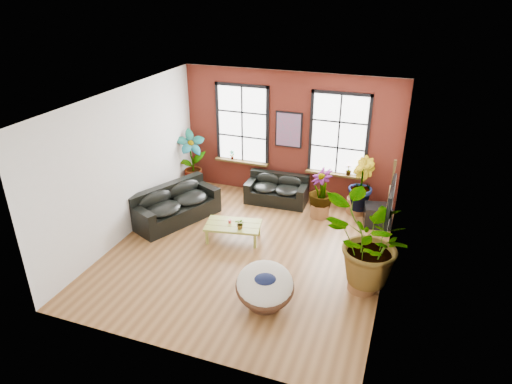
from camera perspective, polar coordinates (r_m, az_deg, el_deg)
room at (r=9.77m, az=-0.91°, el=1.55°), size 6.04×6.54×3.54m
sofa_back at (r=12.59m, az=2.66°, el=0.25°), size 1.70×0.88×0.76m
sofa_left at (r=11.82m, az=-10.15°, el=-1.63°), size 1.78×2.43×0.89m
coffee_table at (r=10.78m, az=-2.87°, el=-4.25°), size 1.40×0.96×0.49m
papasan_chair at (r=8.74m, az=1.12°, el=-11.68°), size 1.44×1.45×0.84m
poster at (r=12.40m, az=4.10°, el=7.77°), size 0.74×0.06×0.98m
tv_wall_unit at (r=9.73m, az=16.46°, el=-0.98°), size 0.13×1.86×1.20m
media_box at (r=11.82m, az=14.94°, el=-2.85°), size 0.74×0.66×0.54m
pot_back_left at (r=13.49m, az=-7.80°, el=1.05°), size 0.56×0.56×0.37m
pot_back_right at (r=12.36m, az=12.51°, el=-1.62°), size 0.58×0.58×0.40m
pot_right_wall at (r=9.50m, az=13.16°, el=-10.67°), size 0.68×0.68×0.42m
pot_mid at (r=11.99m, az=7.95°, el=-2.25°), size 0.63×0.63×0.36m
floor_plant_back_left at (r=13.20m, az=-8.06°, el=4.18°), size 1.03×1.02×1.64m
floor_plant_back_right at (r=12.06m, az=12.90°, el=1.01°), size 0.82×0.92×1.39m
floor_plant_right_wall at (r=9.01m, az=13.80°, el=-6.37°), size 2.14×2.09×1.81m
floor_plant_mid at (r=11.79m, az=8.13°, el=0.18°), size 0.92×0.92×1.16m
table_plant at (r=10.51m, az=-1.97°, el=-4.00°), size 0.27×0.24×0.25m
sill_plant_left at (r=13.17m, az=-3.01°, el=4.66°), size 0.17×0.17×0.27m
sill_plant_right at (r=12.34m, az=11.51°, el=2.69°), size 0.19×0.19×0.27m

